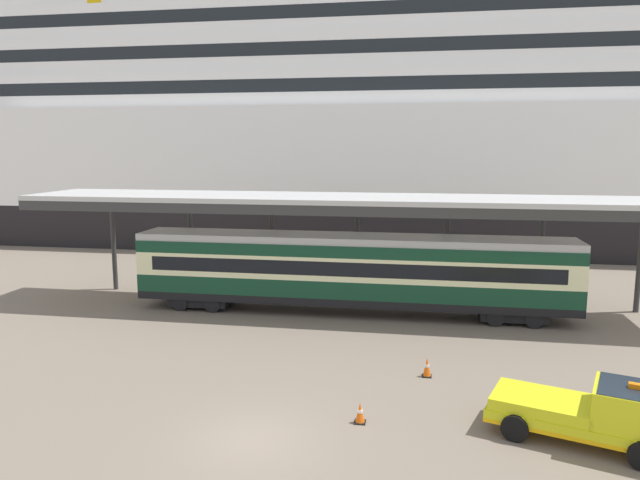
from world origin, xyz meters
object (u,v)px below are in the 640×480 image
Objects in this scene: cruise_ship at (516,111)px; service_truck at (600,412)px; traffic_cone_near at (427,367)px; dockside_crane at (106,48)px; traffic_cone_mid at (360,413)px; train_carriage at (351,270)px.

service_truck is at bearing -94.65° from cruise_ship.
cruise_ship is at bearing 77.72° from traffic_cone_near.
dockside_crane reaches higher than traffic_cone_near.
service_truck reaches higher than traffic_cone_near.
traffic_cone_near is 42.44m from dockside_crane.
service_truck is 7.53× the size of traffic_cone_near.
dockside_crane is (-36.11, -11.14, 5.00)m from cruise_ship.
traffic_cone_near reaches higher than traffic_cone_mid.
cruise_ship is 44.48m from service_truck.
traffic_cone_mid is 0.01× the size of dockside_crane.
service_truck is 8.37× the size of traffic_cone_mid.
train_carriage is 34.08m from dockside_crane.
dockside_crane is (-25.61, 31.67, 16.73)m from traffic_cone_mid.
cruise_ship is at bearing 85.35° from service_truck.
dockside_crane is at bearing 135.25° from traffic_cone_near.
service_truck is at bearing -1.12° from traffic_cone_mid.
traffic_cone_mid is (1.76, -12.28, -1.98)m from train_carriage.
cruise_ship is 38.12m from dockside_crane.
dockside_crane is at bearing 128.96° from traffic_cone_mid.
cruise_ship is 190.55× the size of traffic_cone_near.
train_carriage is at bearing -111.91° from cruise_ship.
traffic_cone_near is (3.87, -8.08, -1.94)m from train_carriage.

